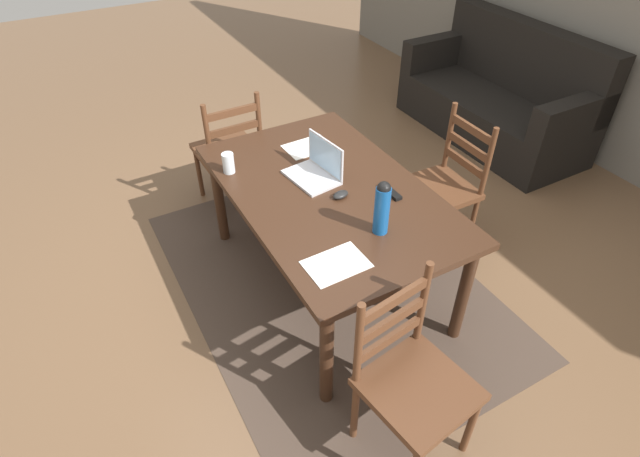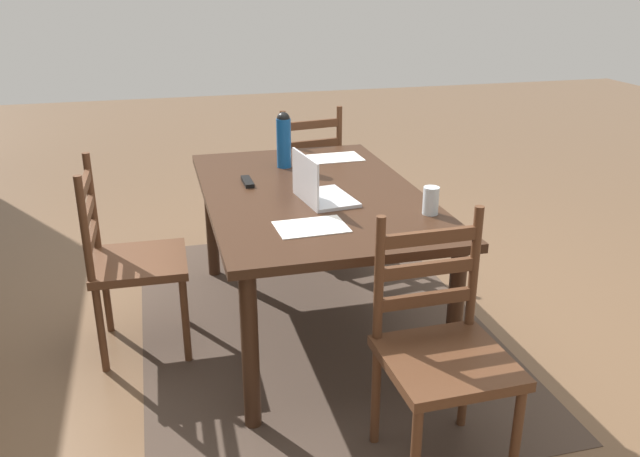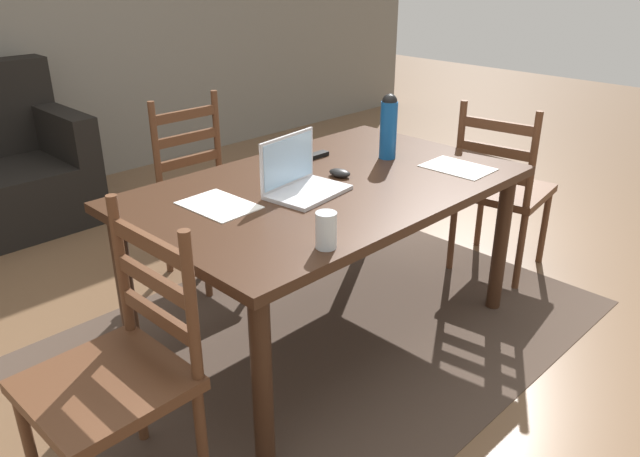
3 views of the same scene
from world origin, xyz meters
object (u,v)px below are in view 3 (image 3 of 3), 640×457
Objects in this scene: chair_left_near at (118,376)px; dining_table at (327,201)px; chair_right_near at (501,191)px; chair_far_head at (208,192)px; tv_remote at (313,156)px; water_bottle at (389,125)px; drinking_glass at (326,230)px; laptop at (299,178)px; computer_mouse at (340,173)px.

dining_table is at bearing 10.42° from chair_left_near.
chair_far_head is at bearing 135.44° from chair_right_near.
tv_remote reaches higher than dining_table.
chair_far_head and chair_left_near have the same top height.
water_bottle is 2.43× the size of drinking_glass.
chair_left_near is 3.14× the size of water_bottle.
laptop reaches higher than chair_far_head.
drinking_glass is (-0.45, -0.43, 0.14)m from dining_table.
tv_remote is at bearing 151.47° from chair_right_near.
computer_mouse is (-0.35, -0.02, -0.14)m from water_bottle.
chair_right_near is at bearing -119.08° from tv_remote.
computer_mouse is at bearing 10.53° from chair_left_near.
computer_mouse is (1.22, 0.23, 0.29)m from chair_left_near.
chair_left_near is at bearing -167.36° from laptop.
drinking_glass is 0.97m from tv_remote.
chair_left_near reaches higher than computer_mouse.
dining_table is at bearing -90.06° from chair_far_head.
tv_remote is at bearing 55.11° from dining_table.
chair_far_head is 5.59× the size of tv_remote.
water_bottle reaches higher than computer_mouse.
chair_far_head is 0.92m from computer_mouse.
laptop is at bearing 12.64° from chair_left_near.
dining_table is 13.33× the size of drinking_glass.
chair_left_near is at bearing 178.58° from computer_mouse.
chair_far_head is 1.56m from chair_left_near.
drinking_glass is at bearing 137.31° from tv_remote.
tv_remote is at bearing 20.49° from chair_left_near.
water_bottle is at bearing 5.63° from dining_table.
water_bottle is (0.45, 0.04, 0.24)m from dining_table.
chair_far_head is 0.95m from laptop.
water_bottle reaches higher than tv_remote.
chair_right_near is at bearing 7.89° from drinking_glass.
chair_left_near reaches higher than tv_remote.
computer_mouse is at bearing -83.64° from chair_far_head.
chair_far_head is at bearing 89.94° from dining_table.
chair_left_near is 0.78m from drinking_glass.
water_bottle reaches higher than chair_right_near.
laptop is 0.25m from computer_mouse.
chair_far_head is 3.14× the size of water_bottle.
chair_left_near is 5.59× the size of tv_remote.
tv_remote is at bearing 57.01° from computer_mouse.
dining_table is at bearing 144.57° from tv_remote.
laptop is at bearing 175.98° from dining_table.
chair_far_head is 1.00× the size of chair_right_near.
dining_table is at bearing -174.37° from water_bottle.
computer_mouse is at bearing 11.79° from dining_table.
chair_right_near is 1.33m from laptop.
laptop is at bearing 127.47° from tv_remote.
laptop is 2.04× the size of tv_remote.
drinking_glass is at bearing -18.51° from chair_left_near.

